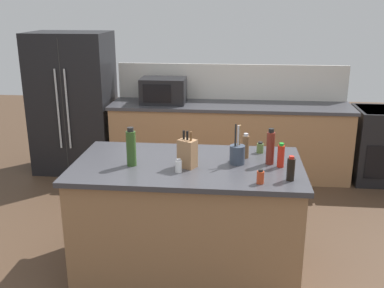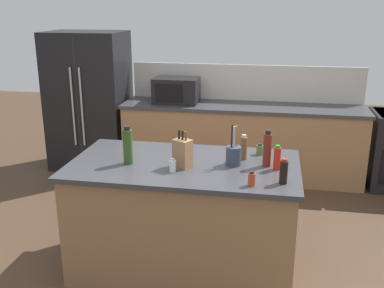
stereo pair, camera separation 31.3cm
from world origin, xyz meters
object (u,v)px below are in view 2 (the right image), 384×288
Objects in this scene: hot_sauce_bottle at (277,158)px; spice_jar_oregano at (260,150)px; refrigerator at (89,101)px; vinegar_bottle at (267,149)px; utensil_crock at (234,155)px; knife_block at (183,153)px; soy_sauce_bottle at (284,172)px; salt_shaker at (172,166)px; spice_jar_paprika at (252,179)px; olive_oil_bottle at (128,146)px; pepper_grinder at (244,148)px; microwave at (176,90)px.

hot_sauce_bottle reaches higher than spice_jar_oregano.
refrigerator is 3.26m from vinegar_bottle.
utensil_crock is (2.14, -2.22, 0.12)m from refrigerator.
knife_block is 0.79m from soy_sauce_bottle.
utensil_crock is at bearing 28.09° from salt_shaker.
utensil_crock reaches higher than vinegar_bottle.
utensil_crock is at bearing 112.71° from spice_jar_paprika.
refrigerator is 9.36× the size of hot_sauce_bottle.
spice_jar_paprika is 0.99× the size of salt_shaker.
spice_jar_paprika is at bearing 0.84° from knife_block.
hot_sauce_bottle is 1.16m from olive_oil_bottle.
pepper_grinder reaches higher than salt_shaker.
utensil_crock is 1.11× the size of vinegar_bottle.
pepper_grinder is (1.00, -2.02, -0.06)m from microwave.
microwave is 2.29m from olive_oil_bottle.
salt_shaker is 0.64m from pepper_grinder.
pepper_grinder is at bearing -131.53° from spice_jar_oregano.
microwave is at bearing 121.04° from spice_jar_oregano.
knife_block reaches higher than vinegar_bottle.
pepper_grinder is (-0.19, 0.13, -0.04)m from vinegar_bottle.
microwave is 5.28× the size of salt_shaker.
refrigerator is 2.69m from olive_oil_bottle.
refrigerator is at bearing 124.76° from salt_shaker.
utensil_crock reaches higher than olive_oil_bottle.
refrigerator is 6.24× the size of knife_block.
pepper_grinder reaches higher than spice_jar_paprika.
hot_sauce_bottle reaches higher than spice_jar_paprika.
spice_jar_paprika is 0.62m from salt_shaker.
spice_jar_oregano is (0.19, 0.29, -0.04)m from utensil_crock.
spice_jar_oregano is (2.33, -1.93, 0.08)m from refrigerator.
knife_block is 1.50× the size of hot_sauce_bottle.
refrigerator is at bearing 133.93° from utensil_crock.
hot_sauce_bottle is 1.82× the size of salt_shaker.
microwave is 2.46m from salt_shaker.
hot_sauce_bottle is 0.36m from spice_jar_oregano.
microwave is at bearing 131.34° from knife_block.
microwave reaches higher than hot_sauce_bottle.
refrigerator is at bearing 134.86° from soy_sauce_bottle.
vinegar_bottle is at bearing -60.95° from microwave.
refrigerator reaches higher than olive_oil_bottle.
olive_oil_bottle is 0.93m from pepper_grinder.
salt_shaker is (-0.82, 0.08, -0.04)m from soy_sauce_bottle.
microwave is 2.89× the size of hot_sauce_bottle.
utensil_crock reaches higher than soy_sauce_bottle.
pepper_grinder is at bearing 58.29° from knife_block.
pepper_grinder is (0.07, 0.15, 0.02)m from utensil_crock.
salt_shaker is (-0.77, -0.19, -0.04)m from hot_sauce_bottle.
refrigerator is 5.65× the size of utensil_crock.
knife_block reaches higher than pepper_grinder.
vinegar_bottle reaches higher than salt_shaker.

